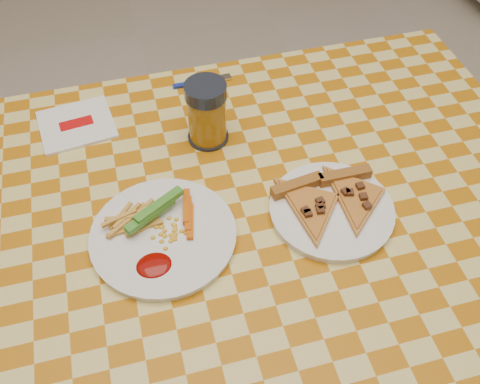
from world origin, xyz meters
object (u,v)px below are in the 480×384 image
object	(u,v)px
plate_left	(163,237)
drink_glass	(207,113)
table	(218,247)
plate_right	(331,211)

from	to	relation	value
plate_left	drink_glass	bearing A→B (deg)	60.03
plate_left	drink_glass	world-z (taller)	drink_glass
plate_left	drink_glass	xyz separation A→B (m)	(0.13, 0.22, 0.06)
table	plate_left	bearing A→B (deg)	-174.69
table	drink_glass	size ratio (longest dim) A/B	9.88
plate_right	drink_glass	world-z (taller)	drink_glass
table	plate_left	xyz separation A→B (m)	(-0.09, -0.01, 0.08)
drink_glass	table	bearing A→B (deg)	-98.80
drink_glass	plate_left	bearing A→B (deg)	-119.97
table	plate_right	xyz separation A→B (m)	(0.20, -0.03, 0.08)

